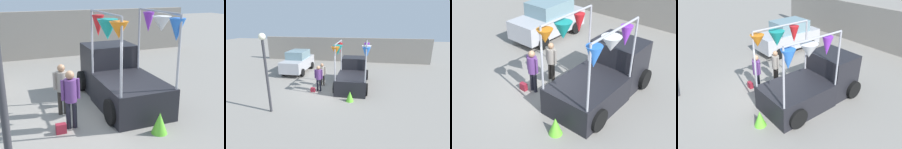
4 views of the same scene
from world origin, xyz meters
TOP-DOWN VIEW (x-y plane):
  - ground_plane at (0.00, 0.00)m, footprint 60.00×60.00m
  - vendor_truck at (1.59, 1.37)m, footprint 2.48×4.08m
  - parked_car at (-3.48, 3.88)m, footprint 1.88×4.00m
  - person_customer at (-0.48, -0.15)m, footprint 0.53×0.34m
  - person_vendor at (-0.50, 0.87)m, footprint 0.53×0.34m
  - handbag at (-0.83, -0.35)m, footprint 0.28×0.16m
  - brick_boundary_wall at (0.00, 8.66)m, footprint 18.00×0.36m
  - folded_kite_bundle_lime at (1.66, -1.32)m, footprint 0.56×0.56m

SIDE VIEW (x-z plane):
  - ground_plane at x=0.00m, z-range 0.00..0.00m
  - handbag at x=-0.83m, z-range 0.00..0.28m
  - folded_kite_bundle_lime at x=1.66m, z-range 0.00..0.60m
  - vendor_truck at x=1.59m, z-range -0.68..2.47m
  - parked_car at x=-3.48m, z-range 0.00..1.88m
  - person_vendor at x=-0.50m, z-range 0.16..1.77m
  - person_customer at x=-0.48m, z-range 0.18..1.86m
  - brick_boundary_wall at x=0.00m, z-range 0.00..2.60m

